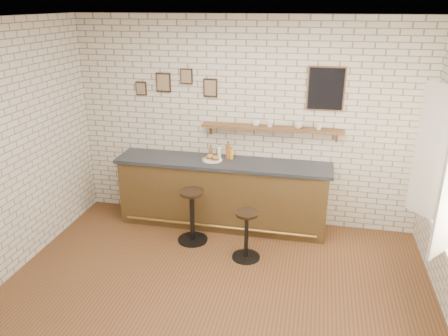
{
  "coord_description": "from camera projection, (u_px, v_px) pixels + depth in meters",
  "views": [
    {
      "loc": [
        1.01,
        -4.02,
        3.15
      ],
      "look_at": [
        -0.07,
        0.9,
        1.22
      ],
      "focal_mm": 35.0,
      "sensor_mm": 36.0,
      "label": 1
    }
  ],
  "objects": [
    {
      "name": "ground",
      "position": [
        213.0,
        295.0,
        5.0
      ],
      "size": [
        5.0,
        5.0,
        0.0
      ],
      "primitive_type": "plane",
      "color": "brown",
      "rests_on": "ground"
    },
    {
      "name": "shelf_cup_a",
      "position": [
        256.0,
        123.0,
        6.14
      ],
      "size": [
        0.17,
        0.17,
        0.09
      ],
      "primitive_type": "imported",
      "rotation": [
        0.0,
        0.0,
        0.78
      ],
      "color": "white",
      "rests_on": "wall_shelf"
    },
    {
      "name": "shelf_cup_c",
      "position": [
        299.0,
        125.0,
        6.02
      ],
      "size": [
        0.16,
        0.16,
        0.1
      ],
      "primitive_type": "imported",
      "rotation": [
        0.0,
        0.0,
        1.21
      ],
      "color": "white",
      "rests_on": "wall_shelf"
    },
    {
      "name": "sandwich_plate",
      "position": [
        212.0,
        160.0,
        6.27
      ],
      "size": [
        0.28,
        0.28,
        0.01
      ],
      "primitive_type": "cylinder",
      "color": "white",
      "rests_on": "bar_counter"
    },
    {
      "name": "bar_counter",
      "position": [
        223.0,
        193.0,
        6.42
      ],
      "size": [
        3.1,
        0.65,
        1.01
      ],
      "color": "#523D1E",
      "rests_on": "ground"
    },
    {
      "name": "condiment_bottle_yellow",
      "position": [
        232.0,
        154.0,
        6.3
      ],
      "size": [
        0.05,
        0.05,
        0.18
      ],
      "color": "gold",
      "rests_on": "bar_counter"
    },
    {
      "name": "book_lower",
      "position": [
        445.0,
        232.0,
        4.46
      ],
      "size": [
        0.22,
        0.26,
        0.02
      ],
      "primitive_type": "imported",
      "rotation": [
        0.0,
        0.0,
        -0.2
      ],
      "color": "tan",
      "rests_on": "window_sill"
    },
    {
      "name": "book_upper",
      "position": [
        446.0,
        231.0,
        4.44
      ],
      "size": [
        0.24,
        0.26,
        0.02
      ],
      "primitive_type": "imported",
      "rotation": [
        0.0,
        0.0,
        -0.52
      ],
      "color": "tan",
      "rests_on": "book_lower"
    },
    {
      "name": "back_wall_decor",
      "position": [
        261.0,
        87.0,
        6.03
      ],
      "size": [
        2.96,
        0.02,
        0.56
      ],
      "color": "black",
      "rests_on": "ground"
    },
    {
      "name": "bar_stool_left",
      "position": [
        192.0,
        214.0,
        6.0
      ],
      "size": [
        0.43,
        0.43,
        0.76
      ],
      "color": "black",
      "rests_on": "ground"
    },
    {
      "name": "potato_chips",
      "position": [
        211.0,
        159.0,
        6.27
      ],
      "size": [
        0.25,
        0.18,
        0.0
      ],
      "color": "#E0A94F",
      "rests_on": "sandwich_plate"
    },
    {
      "name": "shelf_cup_b",
      "position": [
        270.0,
        124.0,
        6.1
      ],
      "size": [
        0.13,
        0.13,
        0.1
      ],
      "primitive_type": "imported",
      "rotation": [
        0.0,
        0.0,
        1.26
      ],
      "color": "white",
      "rests_on": "wall_shelf"
    },
    {
      "name": "bitters_bottle_white",
      "position": [
        219.0,
        152.0,
        6.34
      ],
      "size": [
        0.05,
        0.05,
        0.21
      ],
      "color": "white",
      "rests_on": "bar_counter"
    },
    {
      "name": "window_sill",
      "position": [
        446.0,
        236.0,
        4.47
      ],
      "size": [
        0.2,
        1.35,
        0.06
      ],
      "color": "white",
      "rests_on": "ground"
    },
    {
      "name": "shelf_cup_d",
      "position": [
        319.0,
        127.0,
        5.97
      ],
      "size": [
        0.13,
        0.13,
        0.09
      ],
      "primitive_type": "imported",
      "rotation": [
        0.0,
        0.0,
        0.61
      ],
      "color": "white",
      "rests_on": "wall_shelf"
    },
    {
      "name": "bar_stool_right",
      "position": [
        246.0,
        234.0,
        5.61
      ],
      "size": [
        0.37,
        0.37,
        0.66
      ],
      "color": "black",
      "rests_on": "ground"
    },
    {
      "name": "bitters_bottle_amber",
      "position": [
        228.0,
        152.0,
        6.3
      ],
      "size": [
        0.06,
        0.06,
        0.26
      ],
      "color": "#AD551B",
      "rests_on": "bar_counter"
    },
    {
      "name": "wall_shelf",
      "position": [
        272.0,
        128.0,
        6.13
      ],
      "size": [
        2.0,
        0.18,
        0.18
      ],
      "color": "brown",
      "rests_on": "ground"
    },
    {
      "name": "bitters_bottle_brown",
      "position": [
        211.0,
        152.0,
        6.36
      ],
      "size": [
        0.06,
        0.06,
        0.19
      ],
      "color": "brown",
      "rests_on": "bar_counter"
    },
    {
      "name": "ciabatta_sandwich",
      "position": [
        213.0,
        157.0,
        6.25
      ],
      "size": [
        0.22,
        0.16,
        0.07
      ],
      "color": "tan",
      "rests_on": "sandwich_plate"
    }
  ]
}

